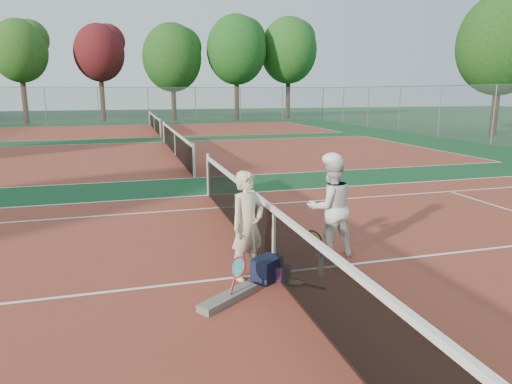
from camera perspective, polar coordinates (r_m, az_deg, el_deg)
ground at (r=6.97m, az=2.23°, el=-10.14°), size 130.00×130.00×0.00m
court_main at (r=6.97m, az=2.23°, el=-10.11°), size 23.77×10.97×0.01m
court_far_a at (r=19.89m, az=-10.02°, el=4.56°), size 23.77×10.97×0.01m
court_far_b at (r=33.28m, az=-12.55°, el=7.58°), size 23.77×10.97×0.01m
net_main at (r=6.79m, az=2.27°, el=-6.16°), size 0.10×10.98×1.02m
net_far_a at (r=19.83m, az=-10.08°, el=6.01°), size 0.10×10.98×1.02m
net_far_b at (r=33.24m, az=-12.60°, el=8.45°), size 0.10×10.98×1.02m
fence_back at (r=40.18m, az=-13.32°, el=10.48°), size 32.00×0.06×3.00m
player_a at (r=6.57m, az=-1.06°, el=-4.22°), size 0.69×0.59×1.59m
player_b at (r=7.53m, az=9.29°, el=-1.89°), size 0.82×0.64×1.66m
racket_red at (r=6.11m, az=-2.26°, el=-10.71°), size 0.40×0.39×0.55m
racket_black_held at (r=7.45m, az=7.35°, el=-6.59°), size 0.44×0.42×0.52m
racket_spare at (r=6.65m, az=4.90°, el=-11.19°), size 0.61×0.62×0.03m
sports_bag_navy at (r=6.68m, az=1.38°, el=-9.60°), size 0.52×0.50×0.34m
sports_bag_purple at (r=6.69m, az=3.05°, el=-10.13°), size 0.33×0.30×0.22m
net_cover_canvas at (r=6.10m, az=-3.52°, el=-13.09°), size 0.90×0.73×0.10m
water_bottle at (r=6.87m, az=8.12°, el=-9.27°), size 0.09×0.09×0.30m
tree_back_1 at (r=44.17m, az=-27.47°, el=15.35°), size 4.51×4.51×8.55m
tree_back_maroon at (r=44.70m, az=-19.01°, el=16.09°), size 4.39×4.39×8.56m
tree_back_3 at (r=44.28m, az=-10.44°, el=16.17°), size 5.37×5.37×8.78m
tree_back_4 at (r=44.60m, az=-2.47°, el=17.31°), size 5.58×5.58×9.67m
tree_back_5 at (r=47.25m, az=4.10°, el=17.21°), size 5.59×5.59×9.83m
tree_right_1 at (r=32.17m, az=28.40°, el=15.93°), size 5.24×5.24×8.45m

